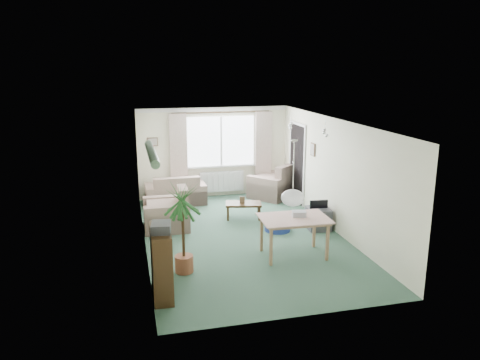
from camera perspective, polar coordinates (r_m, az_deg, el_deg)
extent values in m
plane|color=#325442|center=(9.79, 0.42, -6.96)|extent=(6.50, 6.50, 0.00)
cube|color=white|center=(12.50, -2.34, 4.76)|extent=(1.80, 0.03, 1.30)
cube|color=black|center=(12.32, -2.30, 8.24)|extent=(2.60, 0.03, 0.03)
cube|color=beige|center=(12.26, -7.51, 3.39)|extent=(0.45, 0.08, 2.00)
cube|color=beige|center=(12.72, 2.86, 3.87)|extent=(0.45, 0.08, 2.00)
cube|color=white|center=(12.68, -2.25, -0.18)|extent=(1.20, 0.10, 0.55)
cube|color=black|center=(12.11, 6.99, 1.96)|extent=(0.03, 0.95, 2.00)
sphere|color=white|center=(7.29, 6.44, -2.18)|extent=(0.36, 0.36, 0.36)
cylinder|color=#196626|center=(6.68, -10.73, 3.23)|extent=(1.60, 1.60, 0.12)
sphere|color=silver|center=(10.47, 6.18, 6.88)|extent=(0.20, 0.20, 0.20)
sphere|color=silver|center=(9.47, 10.38, 6.00)|extent=(0.20, 0.20, 0.20)
cube|color=brown|center=(12.26, -10.63, 4.59)|extent=(0.28, 0.03, 0.22)
cube|color=brown|center=(11.09, 8.87, 3.69)|extent=(0.03, 0.24, 0.30)
cube|color=beige|center=(12.08, -7.88, -1.14)|extent=(1.53, 0.84, 0.75)
cube|color=#BDB68F|center=(12.54, 3.89, -0.09)|extent=(1.40, 1.40, 0.91)
cube|color=#B9AD8C|center=(10.31, -9.03, -3.41)|extent=(0.97, 1.02, 0.90)
cube|color=black|center=(10.89, 0.42, -3.73)|extent=(0.90, 0.62, 0.37)
cube|color=brown|center=(10.78, 0.27, -2.46)|extent=(0.12, 0.07, 0.16)
cube|color=black|center=(7.37, -9.57, -9.90)|extent=(0.31, 0.88, 1.08)
cube|color=#343538|center=(7.05, -9.61, -5.72)|extent=(0.33, 0.39, 0.14)
cylinder|color=#245D1F|center=(8.00, -6.96, -5.83)|extent=(0.79, 0.79, 1.60)
cube|color=tan|center=(8.81, 6.56, -6.95)|extent=(1.19, 0.81, 0.73)
cube|color=#B9B8C4|center=(8.76, 7.21, -4.16)|extent=(0.28, 0.23, 0.12)
cube|color=#38393D|center=(10.32, 9.51, -4.65)|extent=(0.51, 0.55, 0.47)
cylinder|color=#204993|center=(10.17, 4.57, -5.85)|extent=(0.64, 0.64, 0.11)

